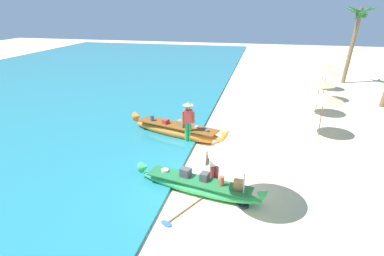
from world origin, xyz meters
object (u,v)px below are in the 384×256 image
object	(u,v)px
person_vendor_hatted	(188,120)
palm_tree_leaning_seaward	(358,21)
patio_umbrella_large	(246,148)
paddle	(181,213)
boat_orange_midground	(177,130)
boat_green_foreground	(199,185)
person_tourist_customer	(215,162)

from	to	relation	value
person_vendor_hatted	palm_tree_leaning_seaward	world-z (taller)	palm_tree_leaning_seaward
person_vendor_hatted	patio_umbrella_large	xyz separation A→B (m)	(2.55, -3.97, 0.80)
person_vendor_hatted	paddle	size ratio (longest dim) A/B	1.01
person_vendor_hatted	palm_tree_leaning_seaward	xyz separation A→B (m)	(8.89, 13.15, 3.31)
boat_orange_midground	boat_green_foreground	bearing A→B (deg)	-66.59
patio_umbrella_large	palm_tree_leaning_seaward	xyz separation A→B (m)	(6.34, 17.12, 2.51)
patio_umbrella_large	palm_tree_leaning_seaward	bearing A→B (deg)	69.68
boat_green_foreground	person_vendor_hatted	world-z (taller)	person_vendor_hatted
patio_umbrella_large	palm_tree_leaning_seaward	size ratio (longest dim) A/B	0.38
boat_green_foreground	paddle	xyz separation A→B (m)	(-0.25, -1.13, -0.23)
boat_orange_midground	palm_tree_leaning_seaward	xyz separation A→B (m)	(9.50, 12.62, 4.03)
person_tourist_customer	patio_umbrella_large	world-z (taller)	patio_umbrella_large
palm_tree_leaning_seaward	person_tourist_customer	bearing A→B (deg)	-114.01
person_vendor_hatted	paddle	xyz separation A→B (m)	(0.92, -4.71, -1.01)
boat_green_foreground	boat_orange_midground	distance (m)	4.49
patio_umbrella_large	person_vendor_hatted	bearing A→B (deg)	122.78
boat_orange_midground	paddle	xyz separation A→B (m)	(1.53, -5.25, -0.28)
boat_green_foreground	boat_orange_midground	bearing A→B (deg)	113.41
boat_green_foreground	person_tourist_customer	world-z (taller)	person_tourist_customer
person_tourist_customer	palm_tree_leaning_seaward	distance (m)	18.24
person_tourist_customer	palm_tree_leaning_seaward	size ratio (longest dim) A/B	0.30
palm_tree_leaning_seaward	paddle	xyz separation A→B (m)	(-7.97, -17.87, -4.31)
paddle	boat_green_foreground	bearing A→B (deg)	77.37
person_vendor_hatted	palm_tree_leaning_seaward	size ratio (longest dim) A/B	0.32
boat_green_foreground	patio_umbrella_large	size ratio (longest dim) A/B	2.03
boat_green_foreground	palm_tree_leaning_seaward	world-z (taller)	palm_tree_leaning_seaward
patio_umbrella_large	palm_tree_leaning_seaward	world-z (taller)	palm_tree_leaning_seaward
paddle	person_vendor_hatted	bearing A→B (deg)	101.09
patio_umbrella_large	boat_orange_midground	bearing A→B (deg)	125.05
boat_green_foreground	person_vendor_hatted	distance (m)	3.85
boat_green_foreground	person_vendor_hatted	size ratio (longest dim) A/B	2.36
boat_orange_midground	patio_umbrella_large	xyz separation A→B (m)	(3.16, -4.51, 1.52)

